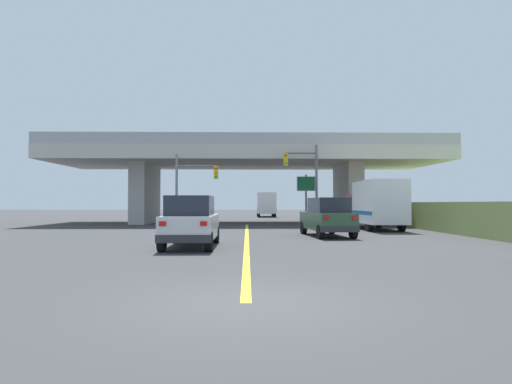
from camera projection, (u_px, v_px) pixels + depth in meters
The scene contains 10 objects.
ground at pixel (247, 223), 38.50m from camera, with size 160.00×160.00×0.00m, color #353538.
overpass_bridge at pixel (247, 164), 38.63m from camera, with size 32.92×10.87×7.15m.
lane_divider_stripe at pixel (247, 238), 21.48m from camera, with size 0.20×27.87×0.01m, color yellow.
suv_lead at pixel (191, 222), 17.23m from camera, with size 1.94×4.58×2.02m.
suv_crossing at pixel (327, 217), 22.89m from camera, with size 2.32×4.94×2.02m.
box_truck at pixel (376, 204), 28.80m from camera, with size 2.33×6.93×3.18m.
traffic_signal_nearside at pixel (306, 175), 32.75m from camera, with size 2.56×0.36×6.13m.
traffic_signal_farside at pixel (191, 182), 32.39m from camera, with size 3.17×0.36×5.37m.
highway_sign at pixel (306, 188), 36.70m from camera, with size 1.55×0.17×4.15m.
semi_truck_distant at pixel (266, 204), 56.60m from camera, with size 2.33×6.43×3.08m.
Camera 1 is at (0.02, -7.60, 1.73)m, focal length 30.71 mm.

